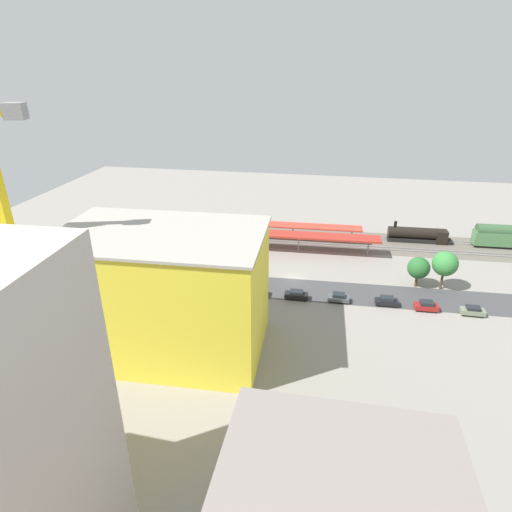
% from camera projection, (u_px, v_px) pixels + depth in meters
% --- Properties ---
extents(ground_plane, '(184.38, 184.38, 0.00)m').
position_uv_depth(ground_plane, '(294.00, 279.00, 88.40)').
color(ground_plane, gray).
rests_on(ground_plane, ground).
extents(rail_bed, '(115.56, 17.35, 0.01)m').
position_uv_depth(rail_bed, '(302.00, 239.00, 108.68)').
color(rail_bed, '#665E54').
rests_on(rail_bed, ground).
extents(street_asphalt, '(115.42, 11.82, 0.01)m').
position_uv_depth(street_asphalt, '(292.00, 289.00, 84.45)').
color(street_asphalt, '#424244').
rests_on(street_asphalt, ground).
extents(track_rails, '(115.20, 10.92, 0.12)m').
position_uv_depth(track_rails, '(302.00, 238.00, 108.61)').
color(track_rails, '#9E9EA8').
rests_on(track_rails, ground).
extents(platform_canopy_near, '(54.05, 5.73, 4.57)m').
position_uv_depth(platform_canopy_near, '(265.00, 233.00, 100.47)').
color(platform_canopy_near, '#A82D23').
rests_on(platform_canopy_near, ground).
extents(platform_canopy_far, '(49.15, 5.20, 4.13)m').
position_uv_depth(platform_canopy_far, '(264.00, 224.00, 107.47)').
color(platform_canopy_far, '#C63D2D').
rests_on(platform_canopy_far, ground).
extents(locomotive, '(15.68, 3.21, 5.16)m').
position_uv_depth(locomotive, '(420.00, 235.00, 106.17)').
color(locomotive, black).
rests_on(locomotive, ground).
extents(parked_car_0, '(4.11, 1.78, 1.72)m').
position_uv_depth(parked_car_0, '(473.00, 311.00, 75.47)').
color(parked_car_0, black).
rests_on(parked_car_0, ground).
extents(parked_car_1, '(4.22, 2.00, 1.86)m').
position_uv_depth(parked_car_1, '(426.00, 306.00, 76.91)').
color(parked_car_1, black).
rests_on(parked_car_1, ground).
extents(parked_car_2, '(4.27, 1.90, 1.74)m').
position_uv_depth(parked_car_2, '(387.00, 301.00, 78.57)').
color(parked_car_2, black).
rests_on(parked_car_2, ground).
extents(parked_car_3, '(4.05, 1.93, 1.72)m').
position_uv_depth(parked_car_3, '(338.00, 298.00, 79.76)').
color(parked_car_3, black).
rests_on(parked_car_3, ground).
extents(parked_car_4, '(4.46, 1.82, 1.76)m').
position_uv_depth(parked_car_4, '(296.00, 295.00, 80.67)').
color(parked_car_4, black).
rests_on(parked_car_4, ground).
extents(parked_car_5, '(4.54, 1.89, 1.88)m').
position_uv_depth(parked_car_5, '(256.00, 291.00, 81.99)').
color(parked_car_5, black).
rests_on(parked_car_5, ground).
extents(construction_building, '(29.68, 18.81, 19.15)m').
position_uv_depth(construction_building, '(165.00, 293.00, 63.60)').
color(construction_building, yellow).
rests_on(construction_building, ground).
extents(construction_roof_slab, '(30.30, 19.43, 0.40)m').
position_uv_depth(construction_roof_slab, '(159.00, 233.00, 59.53)').
color(construction_roof_slab, '#ADA89E').
rests_on(construction_roof_slab, construction_building).
extents(box_truck_0, '(8.83, 3.55, 3.36)m').
position_uv_depth(box_truck_0, '(145.00, 287.00, 81.90)').
color(box_truck_0, black).
rests_on(box_truck_0, ground).
extents(street_tree_0, '(4.57, 4.57, 6.81)m').
position_uv_depth(street_tree_0, '(130.00, 245.00, 93.44)').
color(street_tree_0, brown).
rests_on(street_tree_0, ground).
extents(street_tree_1, '(5.63, 5.63, 7.80)m').
position_uv_depth(street_tree_1, '(158.00, 247.00, 91.44)').
color(street_tree_1, brown).
rests_on(street_tree_1, ground).
extents(street_tree_2, '(4.39, 4.39, 6.34)m').
position_uv_depth(street_tree_2, '(419.00, 268.00, 83.88)').
color(street_tree_2, brown).
rests_on(street_tree_2, ground).
extents(street_tree_3, '(4.94, 4.94, 8.05)m').
position_uv_depth(street_tree_3, '(445.00, 264.00, 82.34)').
color(street_tree_3, brown).
rests_on(street_tree_3, ground).
extents(traffic_light, '(0.50, 0.36, 6.51)m').
position_uv_depth(traffic_light, '(216.00, 254.00, 89.66)').
color(traffic_light, '#333333').
rests_on(traffic_light, ground).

